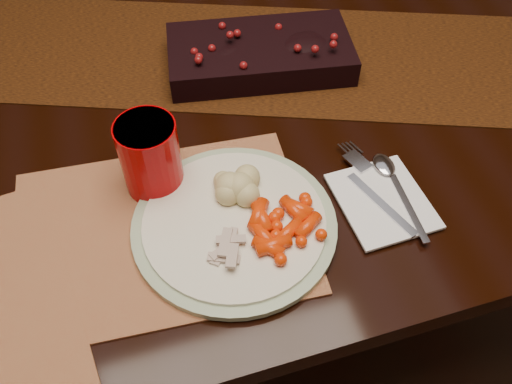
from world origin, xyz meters
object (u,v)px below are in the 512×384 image
object	(u,v)px
dining_table	(233,215)
centerpiece	(260,50)
placemat_main	(162,230)
napkin	(382,201)
baby_carrots	(276,230)
turkey_shreds	(220,250)
mashed_potatoes	(239,181)
red_cup	(150,157)
dinner_plate	(234,224)

from	to	relation	value
dining_table	centerpiece	distance (m)	0.42
placemat_main	napkin	world-z (taller)	napkin
placemat_main	baby_carrots	size ratio (longest dim) A/B	3.65
placemat_main	turkey_shreds	world-z (taller)	turkey_shreds
baby_carrots	mashed_potatoes	world-z (taller)	mashed_potatoes
dining_table	red_cup	xyz separation A→B (m)	(-0.16, -0.18, 0.44)
placemat_main	red_cup	distance (m)	0.11
baby_carrots	red_cup	xyz separation A→B (m)	(-0.14, 0.15, 0.03)
turkey_shreds	napkin	distance (m)	0.26
dinner_plate	baby_carrots	bearing A→B (deg)	-37.80
dinner_plate	red_cup	size ratio (longest dim) A/B	2.44
dining_table	red_cup	size ratio (longest dim) A/B	15.07
dinner_plate	placemat_main	bearing A→B (deg)	165.15
centerpiece	baby_carrots	world-z (taller)	centerpiece
baby_carrots	turkey_shreds	distance (m)	0.08
dining_table	turkey_shreds	bearing A→B (deg)	-105.89
red_cup	mashed_potatoes	bearing A→B (deg)	-28.43
dining_table	dinner_plate	xyz separation A→B (m)	(-0.06, -0.29, 0.39)
dining_table	centerpiece	xyz separation A→B (m)	(0.08, 0.05, 0.41)
red_cup	centerpiece	bearing A→B (deg)	44.00
baby_carrots	red_cup	size ratio (longest dim) A/B	0.95
turkey_shreds	dinner_plate	bearing A→B (deg)	55.72
centerpiece	napkin	xyz separation A→B (m)	(0.08, -0.36, -0.03)
centerpiece	red_cup	bearing A→B (deg)	-136.00
dining_table	baby_carrots	size ratio (longest dim) A/B	15.92
dinner_plate	baby_carrots	xyz separation A→B (m)	(0.05, -0.04, 0.02)
placemat_main	mashed_potatoes	xyz separation A→B (m)	(0.12, 0.02, 0.04)
dining_table	baby_carrots	xyz separation A→B (m)	(-0.01, -0.33, 0.40)
baby_carrots	red_cup	distance (m)	0.21
placemat_main	turkey_shreds	size ratio (longest dim) A/B	5.34
mashed_potatoes	dinner_plate	bearing A→B (deg)	-113.46
centerpiece	turkey_shreds	bearing A→B (deg)	-114.29
turkey_shreds	red_cup	size ratio (longest dim) A/B	0.65
red_cup	baby_carrots	bearing A→B (deg)	-46.94
turkey_shreds	napkin	world-z (taller)	turkey_shreds
centerpiece	turkey_shreds	world-z (taller)	centerpiece
turkey_shreds	centerpiece	bearing A→B (deg)	65.71
napkin	centerpiece	bearing A→B (deg)	100.24
dinner_plate	turkey_shreds	world-z (taller)	turkey_shreds
turkey_shreds	napkin	size ratio (longest dim) A/B	0.53
centerpiece	placemat_main	bearing A→B (deg)	-127.83
turkey_shreds	placemat_main	bearing A→B (deg)	133.09
placemat_main	dinner_plate	size ratio (longest dim) A/B	1.42
dining_table	dinner_plate	size ratio (longest dim) A/B	6.18
dining_table	turkey_shreds	distance (m)	0.54
turkey_shreds	red_cup	world-z (taller)	red_cup
baby_carrots	napkin	distance (m)	0.17
mashed_potatoes	turkey_shreds	size ratio (longest dim) A/B	1.04
napkin	red_cup	size ratio (longest dim) A/B	1.22
centerpiece	mashed_potatoes	distance (m)	0.31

